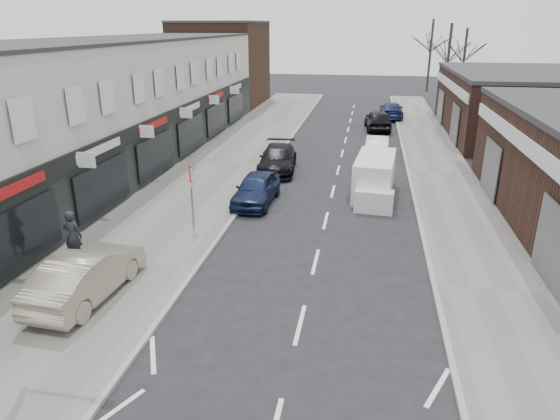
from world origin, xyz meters
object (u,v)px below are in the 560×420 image
at_px(parked_car_right_a, 377,145).
at_px(parked_car_right_c, 391,110).
at_px(parked_car_left_a, 256,189).
at_px(parked_car_left_b, 278,159).
at_px(pedestrian, 73,235).
at_px(white_van, 374,178).
at_px(warning_sign, 192,178).
at_px(parked_car_right_b, 378,120).
at_px(sedan_on_pavement, 87,275).

distance_m(parked_car_right_a, parked_car_right_c, 13.91).
bearing_deg(parked_car_left_a, parked_car_left_b, 92.07).
bearing_deg(pedestrian, white_van, -136.35).
relative_size(warning_sign, parked_car_left_b, 0.55).
bearing_deg(parked_car_right_b, white_van, 83.97).
xyz_separation_m(parked_car_left_b, parked_car_right_c, (6.90, 18.50, -0.00)).
height_order(parked_car_left_b, parked_car_right_c, parked_car_left_b).
distance_m(sedan_on_pavement, parked_car_left_b, 15.32).
bearing_deg(parked_car_right_b, sedan_on_pavement, 67.60).
distance_m(white_van, parked_car_right_c, 22.10).
bearing_deg(parked_car_right_b, parked_car_right_a, 84.34).
bearing_deg(parked_car_right_b, parked_car_left_a, 67.94).
bearing_deg(parked_car_right_a, parked_car_right_b, -88.13).
distance_m(parked_car_left_b, parked_car_right_a, 7.28).
height_order(sedan_on_pavement, parked_car_left_a, sedan_on_pavement).
bearing_deg(parked_car_right_a, white_van, 91.13).
xyz_separation_m(parked_car_left_b, parked_car_right_b, (5.70, 13.01, 0.08)).
bearing_deg(pedestrian, sedan_on_pavement, 130.39).
xyz_separation_m(sedan_on_pavement, pedestrian, (-1.80, 2.26, 0.18)).
distance_m(parked_car_left_b, parked_car_right_c, 19.74).
xyz_separation_m(pedestrian, parked_car_left_b, (4.88, 12.75, -0.32)).
bearing_deg(pedestrian, parked_car_left_b, -109.13).
distance_m(warning_sign, parked_car_right_a, 15.77).
height_order(parked_car_left_a, parked_car_left_b, parked_car_left_b).
relative_size(sedan_on_pavement, parked_car_right_c, 0.91).
bearing_deg(parked_car_left_a, warning_sign, -113.61).
relative_size(pedestrian, parked_car_left_a, 0.44).
height_order(parked_car_left_b, parked_car_right_b, parked_car_right_b).
xyz_separation_m(parked_car_left_a, parked_car_right_b, (5.70, 18.57, 0.08)).
bearing_deg(white_van, warning_sign, -136.75).
distance_m(parked_car_left_b, parked_car_right_b, 14.20).
bearing_deg(pedestrian, parked_car_left_a, -122.34).
bearing_deg(warning_sign, parked_car_right_b, 71.46).
height_order(parked_car_left_a, parked_car_right_c, parked_car_right_c).
xyz_separation_m(warning_sign, parked_car_left_b, (1.76, 9.22, -1.49)).
relative_size(sedan_on_pavement, parked_car_left_b, 0.91).
height_order(warning_sign, parked_car_right_a, warning_sign).
bearing_deg(white_van, sedan_on_pavement, -121.62).
relative_size(parked_car_left_a, parked_car_left_b, 0.85).
distance_m(white_van, parked_car_left_a, 5.77).
height_order(warning_sign, parked_car_left_b, warning_sign).
bearing_deg(warning_sign, parked_car_left_a, 64.32).
xyz_separation_m(white_van, parked_car_left_a, (-5.40, -2.01, -0.20)).
bearing_deg(parked_car_right_c, parked_car_right_a, 84.46).
relative_size(white_van, parked_car_right_c, 1.04).
bearing_deg(parked_car_right_c, sedan_on_pavement, 73.24).
bearing_deg(parked_car_right_c, pedestrian, 69.17).
distance_m(warning_sign, parked_car_left_a, 4.33).
height_order(parked_car_left_a, parked_car_right_a, parked_car_left_a).
distance_m(parked_car_left_a, parked_car_right_b, 19.42).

